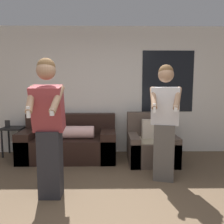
% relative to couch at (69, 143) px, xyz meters
% --- Properties ---
extents(wall_back, '(6.99, 0.07, 2.70)m').
position_rel_couch_xyz_m(wall_back, '(0.74, 0.47, 1.03)').
color(wall_back, silver).
rests_on(wall_back, ground_plane).
extents(couch, '(1.85, 0.85, 0.88)m').
position_rel_couch_xyz_m(couch, '(0.00, 0.00, 0.00)').
color(couch, black).
rests_on(couch, ground_plane).
extents(armchair, '(0.89, 0.86, 0.92)m').
position_rel_couch_xyz_m(armchair, '(1.62, -0.17, -0.01)').
color(armchair, brown).
rests_on(armchair, ground_plane).
extents(side_table, '(0.44, 0.38, 0.75)m').
position_rel_couch_xyz_m(side_table, '(-1.20, 0.21, 0.17)').
color(side_table, black).
rests_on(side_table, ground_plane).
extents(person_left, '(0.44, 0.50, 1.79)m').
position_rel_couch_xyz_m(person_left, '(0.04, -1.56, 0.62)').
color(person_left, '#28282D').
rests_on(person_left, ground_plane).
extents(person_right, '(0.49, 0.53, 1.77)m').
position_rel_couch_xyz_m(person_right, '(1.65, -1.02, 0.59)').
color(person_right, '#56514C').
rests_on(person_right, ground_plane).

